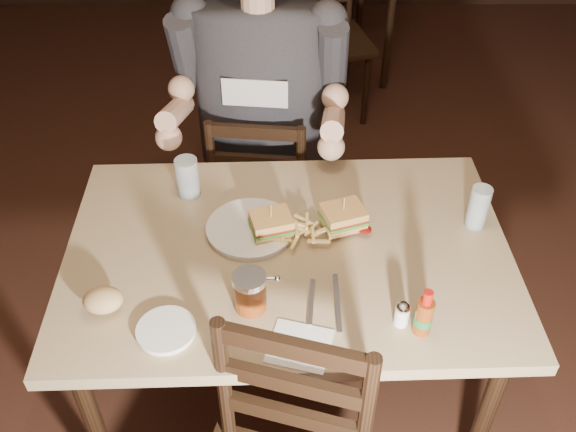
{
  "coord_description": "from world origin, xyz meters",
  "views": [
    {
      "loc": [
        -0.17,
        -1.31,
        2.03
      ],
      "look_at": [
        -0.17,
        0.04,
        0.85
      ],
      "focal_mm": 40.0,
      "sensor_mm": 36.0,
      "label": 1
    }
  ],
  "objects_px": {
    "chair_far": "(264,191)",
    "bg_chair_near": "(330,41)",
    "dinner_plate": "(251,230)",
    "glass_left": "(188,177)",
    "main_table": "(288,268)",
    "side_plate": "(166,331)",
    "glass_right": "(478,207)",
    "syrup_dispenser": "(250,292)",
    "hot_sauce": "(425,312)",
    "diner": "(258,75)"
  },
  "relations": [
    {
      "from": "chair_far",
      "to": "bg_chair_near",
      "type": "xyz_separation_m",
      "value": [
        0.33,
        1.27,
        0.02
      ]
    },
    {
      "from": "dinner_plate",
      "to": "glass_left",
      "type": "relative_size",
      "value": 1.94
    },
    {
      "from": "chair_far",
      "to": "main_table",
      "type": "bearing_deg",
      "value": 103.76
    },
    {
      "from": "chair_far",
      "to": "side_plate",
      "type": "bearing_deg",
      "value": 84.13
    },
    {
      "from": "glass_right",
      "to": "side_plate",
      "type": "height_order",
      "value": "glass_right"
    },
    {
      "from": "main_table",
      "to": "chair_far",
      "type": "height_order",
      "value": "chair_far"
    },
    {
      "from": "syrup_dispenser",
      "to": "side_plate",
      "type": "height_order",
      "value": "syrup_dispenser"
    },
    {
      "from": "hot_sauce",
      "to": "glass_right",
      "type": "bearing_deg",
      "value": 60.71
    },
    {
      "from": "dinner_plate",
      "to": "glass_right",
      "type": "height_order",
      "value": "glass_right"
    },
    {
      "from": "main_table",
      "to": "glass_right",
      "type": "bearing_deg",
      "value": 10.41
    },
    {
      "from": "chair_far",
      "to": "hot_sauce",
      "type": "distance_m",
      "value": 1.15
    },
    {
      "from": "main_table",
      "to": "dinner_plate",
      "type": "relative_size",
      "value": 5.1
    },
    {
      "from": "diner",
      "to": "chair_far",
      "type": "bearing_deg",
      "value": 90.0
    },
    {
      "from": "hot_sauce",
      "to": "side_plate",
      "type": "distance_m",
      "value": 0.63
    },
    {
      "from": "glass_right",
      "to": "syrup_dispenser",
      "type": "relative_size",
      "value": 1.19
    },
    {
      "from": "syrup_dispenser",
      "to": "chair_far",
      "type": "bearing_deg",
      "value": 88.0
    },
    {
      "from": "diner",
      "to": "hot_sauce",
      "type": "distance_m",
      "value": 1.03
    },
    {
      "from": "glass_left",
      "to": "bg_chair_near",
      "type": "bearing_deg",
      "value": 72.38
    },
    {
      "from": "main_table",
      "to": "syrup_dispenser",
      "type": "distance_m",
      "value": 0.27
    },
    {
      "from": "hot_sauce",
      "to": "syrup_dispenser",
      "type": "xyz_separation_m",
      "value": [
        -0.43,
        0.08,
        -0.02
      ]
    },
    {
      "from": "bg_chair_near",
      "to": "glass_right",
      "type": "bearing_deg",
      "value": -94.73
    },
    {
      "from": "dinner_plate",
      "to": "glass_right",
      "type": "xyz_separation_m",
      "value": [
        0.66,
        0.03,
        0.06
      ]
    },
    {
      "from": "chair_far",
      "to": "side_plate",
      "type": "relative_size",
      "value": 5.88
    },
    {
      "from": "main_table",
      "to": "chair_far",
      "type": "relative_size",
      "value": 1.51
    },
    {
      "from": "glass_left",
      "to": "dinner_plate",
      "type": "bearing_deg",
      "value": -41.49
    },
    {
      "from": "bg_chair_near",
      "to": "glass_right",
      "type": "distance_m",
      "value": 1.92
    },
    {
      "from": "diner",
      "to": "side_plate",
      "type": "height_order",
      "value": "diner"
    },
    {
      "from": "glass_right",
      "to": "bg_chair_near",
      "type": "bearing_deg",
      "value": 99.51
    },
    {
      "from": "main_table",
      "to": "hot_sauce",
      "type": "xyz_separation_m",
      "value": [
        0.33,
        -0.29,
        0.15
      ]
    },
    {
      "from": "main_table",
      "to": "bg_chair_near",
      "type": "height_order",
      "value": "bg_chair_near"
    },
    {
      "from": "bg_chair_near",
      "to": "dinner_plate",
      "type": "distance_m",
      "value": 1.94
    },
    {
      "from": "dinner_plate",
      "to": "side_plate",
      "type": "relative_size",
      "value": 1.73
    },
    {
      "from": "bg_chair_near",
      "to": "glass_right",
      "type": "relative_size",
      "value": 6.7
    },
    {
      "from": "glass_left",
      "to": "side_plate",
      "type": "bearing_deg",
      "value": -89.71
    },
    {
      "from": "diner",
      "to": "bg_chair_near",
      "type": "bearing_deg",
      "value": 81.95
    },
    {
      "from": "glass_right",
      "to": "hot_sauce",
      "type": "xyz_separation_m",
      "value": [
        -0.22,
        -0.39,
        0.0
      ]
    },
    {
      "from": "diner",
      "to": "glass_right",
      "type": "relative_size",
      "value": 7.96
    },
    {
      "from": "glass_left",
      "to": "syrup_dispenser",
      "type": "height_order",
      "value": "glass_left"
    },
    {
      "from": "glass_left",
      "to": "hot_sauce",
      "type": "relative_size",
      "value": 0.91
    },
    {
      "from": "syrup_dispenser",
      "to": "diner",
      "type": "bearing_deg",
      "value": 88.38
    },
    {
      "from": "diner",
      "to": "side_plate",
      "type": "distance_m",
      "value": 0.97
    },
    {
      "from": "diner",
      "to": "dinner_plate",
      "type": "xyz_separation_m",
      "value": [
        -0.01,
        -0.56,
        -0.19
      ]
    },
    {
      "from": "chair_far",
      "to": "diner",
      "type": "height_order",
      "value": "diner"
    },
    {
      "from": "chair_far",
      "to": "syrup_dispenser",
      "type": "distance_m",
      "value": 0.99
    },
    {
      "from": "chair_far",
      "to": "dinner_plate",
      "type": "height_order",
      "value": "chair_far"
    },
    {
      "from": "glass_right",
      "to": "side_plate",
      "type": "bearing_deg",
      "value": -155.02
    },
    {
      "from": "bg_chair_near",
      "to": "glass_right",
      "type": "xyz_separation_m",
      "value": [
        0.31,
        -1.86,
        0.39
      ]
    },
    {
      "from": "side_plate",
      "to": "syrup_dispenser",
      "type": "bearing_deg",
      "value": 22.15
    },
    {
      "from": "bg_chair_near",
      "to": "dinner_plate",
      "type": "relative_size",
      "value": 3.58
    },
    {
      "from": "main_table",
      "to": "diner",
      "type": "relative_size",
      "value": 1.2
    }
  ]
}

